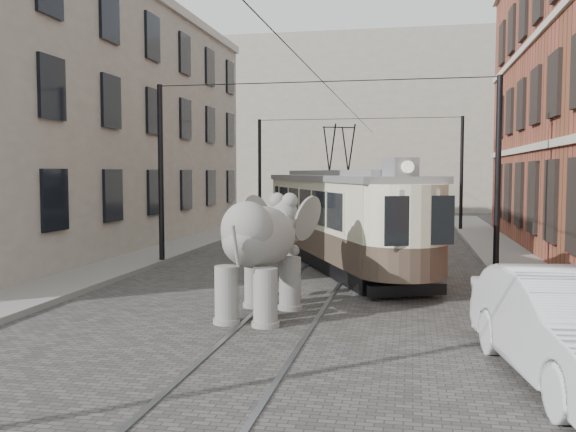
# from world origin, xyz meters

# --- Properties ---
(ground) EXTENTS (120.00, 120.00, 0.00)m
(ground) POSITION_xyz_m (0.00, 0.00, 0.00)
(ground) COLOR #464340
(tram_rails) EXTENTS (1.54, 80.00, 0.02)m
(tram_rails) POSITION_xyz_m (0.00, 0.00, 0.01)
(tram_rails) COLOR slate
(tram_rails) RESTS_ON ground
(sidewalk_right) EXTENTS (2.00, 60.00, 0.15)m
(sidewalk_right) POSITION_xyz_m (6.00, 0.00, 0.07)
(sidewalk_right) COLOR slate
(sidewalk_right) RESTS_ON ground
(sidewalk_left) EXTENTS (2.00, 60.00, 0.15)m
(sidewalk_left) POSITION_xyz_m (-6.50, 0.00, 0.07)
(sidewalk_left) COLOR slate
(sidewalk_left) RESTS_ON ground
(stucco_building) EXTENTS (7.00, 24.00, 10.00)m
(stucco_building) POSITION_xyz_m (-11.00, 10.00, 5.00)
(stucco_building) COLOR gray
(stucco_building) RESTS_ON ground
(distant_block) EXTENTS (28.00, 10.00, 14.00)m
(distant_block) POSITION_xyz_m (0.00, 40.00, 7.00)
(distant_block) COLOR gray
(distant_block) RESTS_ON ground
(catenary) EXTENTS (11.00, 30.20, 6.00)m
(catenary) POSITION_xyz_m (-0.20, 5.00, 3.00)
(catenary) COLOR black
(catenary) RESTS_ON ground
(tram) EXTENTS (6.86, 11.61, 4.61)m
(tram) POSITION_xyz_m (0.29, 6.77, 2.31)
(tram) COLOR beige
(tram) RESTS_ON ground
(elephant) EXTENTS (2.83, 4.54, 2.64)m
(elephant) POSITION_xyz_m (-0.54, -0.83, 1.32)
(elephant) COLOR slate
(elephant) RESTS_ON ground
(parked_car) EXTENTS (2.57, 5.25, 1.66)m
(parked_car) POSITION_xyz_m (5.00, -4.21, 0.83)
(parked_car) COLOR silver
(parked_car) RESTS_ON ground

